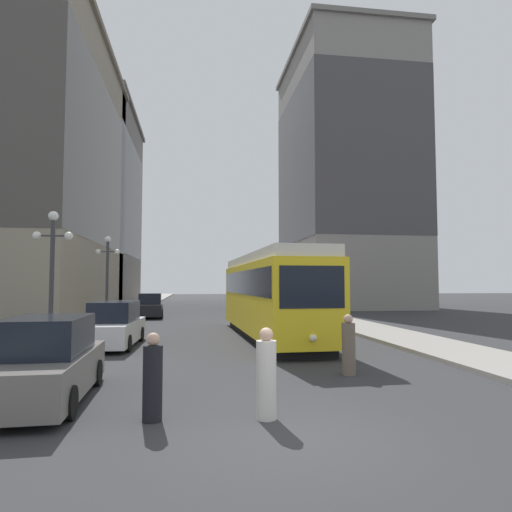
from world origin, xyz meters
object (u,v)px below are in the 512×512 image
pedestrian_crossing_far (153,380)px  pedestrian_on_sidewalk (266,376)px  pedestrian_crossing_near (349,347)px  streetcar (269,293)px  transit_bus (272,290)px  parked_car_left_near (114,325)px  parked_car_left_mid (150,306)px  lamp_post_left_far (107,266)px  lamp_post_left_near (52,258)px  parked_car_right_far (301,311)px  parked_car_left_far (45,362)px

pedestrian_crossing_far → pedestrian_on_sidewalk: size_ratio=0.95×
pedestrian_on_sidewalk → pedestrian_crossing_near: bearing=-25.3°
pedestrian_on_sidewalk → streetcar: bearing=3.5°
transit_bus → pedestrian_on_sidewalk: transit_bus is taller
parked_car_left_near → parked_car_left_mid: bearing=92.2°
pedestrian_crossing_near → transit_bus: bearing=26.0°
lamp_post_left_far → parked_car_left_near: bearing=-77.5°
pedestrian_crossing_near → lamp_post_left_near: (-9.42, 4.85, 2.71)m
parked_car_right_far → lamp_post_left_near: size_ratio=0.87×
parked_car_right_far → pedestrian_on_sidewalk: parked_car_right_far is taller
lamp_post_left_near → pedestrian_crossing_far: bearing=-62.5°
transit_bus → pedestrian_crossing_near: transit_bus is taller
parked_car_left_near → lamp_post_left_near: bearing=-132.9°
parked_car_left_far → pedestrian_crossing_near: bearing=11.3°
pedestrian_on_sidewalk → lamp_post_left_far: 20.22m
parked_car_left_near → pedestrian_crossing_near: (7.52, -6.74, -0.06)m
parked_car_left_near → streetcar: bearing=18.3°
streetcar → parked_car_left_mid: 15.04m
pedestrian_crossing_near → lamp_post_left_near: lamp_post_left_near is taller
parked_car_right_far → lamp_post_left_far: lamp_post_left_far is taller
lamp_post_left_near → parked_car_left_far: bearing=-74.0°
parked_car_left_far → lamp_post_left_far: 17.40m
parked_car_right_far → transit_bus: bearing=-89.9°
streetcar → pedestrian_on_sidewalk: streetcar is taller
parked_car_left_far → lamp_post_left_near: (-1.90, 6.63, 2.65)m
transit_bus → parked_car_left_far: 31.77m
parked_car_left_near → pedestrian_crossing_near: bearing=-39.7°
parked_car_left_near → parked_car_left_mid: size_ratio=1.17×
parked_car_left_far → streetcar: bearing=55.2°
parked_car_left_far → lamp_post_left_near: size_ratio=0.92×
lamp_post_left_far → lamp_post_left_near: bearing=-90.0°
parked_car_left_far → pedestrian_on_sidewalk: parked_car_left_far is taller
transit_bus → parked_car_left_far: transit_bus is taller
parked_car_left_near → transit_bus: bearing=66.3°
streetcar → pedestrian_on_sidewalk: (-2.20, -12.35, -1.30)m
parked_car_right_far → pedestrian_on_sidewalk: 19.22m
pedestrian_crossing_far → pedestrian_on_sidewalk: pedestrian_on_sidewalk is taller
pedestrian_on_sidewalk → lamp_post_left_far: size_ratio=0.33×
parked_car_left_near → parked_car_left_far: size_ratio=1.09×
pedestrian_crossing_near → lamp_post_left_near: size_ratio=0.33×
transit_bus → lamp_post_left_far: (-12.33, -12.91, 1.66)m
transit_bus → streetcar: bearing=-99.6°
streetcar → pedestrian_crossing_near: bearing=-87.3°
pedestrian_crossing_far → pedestrian_on_sidewalk: bearing=42.7°
parked_car_left_near → pedestrian_on_sidewalk: (4.57, -10.40, -0.05)m
parked_car_right_far → parked_car_left_far: size_ratio=0.95×
transit_bus → parked_car_right_far: transit_bus is taller
pedestrian_crossing_near → lamp_post_left_far: 18.19m
transit_bus → pedestrian_crossing_near: bearing=-94.8°
pedestrian_on_sidewalk → transit_bus: bearing=3.2°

